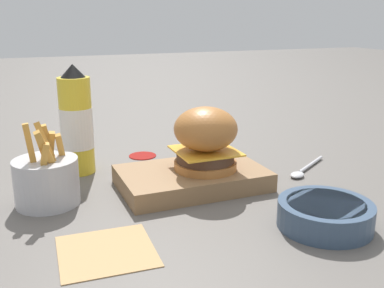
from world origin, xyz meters
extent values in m
plane|color=#5B5651|center=(0.00, 0.00, 0.00)|extent=(6.00, 6.00, 0.00)
cube|color=olive|center=(-0.03, -0.01, 0.02)|extent=(0.27, 0.17, 0.03)
cylinder|color=#AD6B33|center=(0.00, -0.02, 0.04)|extent=(0.12, 0.12, 0.02)
cylinder|color=#4C3323|center=(0.00, -0.02, 0.06)|extent=(0.11, 0.11, 0.02)
cube|color=gold|center=(0.00, -0.02, 0.07)|extent=(0.11, 0.11, 0.00)
ellipsoid|color=#AD6B33|center=(0.00, -0.02, 0.11)|extent=(0.12, 0.12, 0.08)
cylinder|color=yellow|center=(-0.21, 0.15, 0.10)|extent=(0.06, 0.06, 0.20)
cylinder|color=white|center=(-0.21, 0.15, 0.09)|extent=(0.07, 0.07, 0.08)
cone|color=black|center=(-0.21, 0.15, 0.21)|extent=(0.05, 0.05, 0.03)
cylinder|color=#B7B7BC|center=(-0.29, 0.01, 0.04)|extent=(0.11, 0.11, 0.08)
cube|color=gold|center=(-0.28, 0.00, 0.10)|extent=(0.04, 0.04, 0.10)
cube|color=gold|center=(-0.31, 0.00, 0.10)|extent=(0.02, 0.01, 0.10)
cube|color=gold|center=(-0.26, 0.02, 0.08)|extent=(0.02, 0.03, 0.07)
cube|color=gold|center=(-0.27, 0.02, 0.09)|extent=(0.03, 0.02, 0.09)
cube|color=gold|center=(-0.27, 0.02, 0.09)|extent=(0.02, 0.03, 0.08)
cube|color=gold|center=(-0.28, 0.01, 0.09)|extent=(0.03, 0.02, 0.08)
cube|color=gold|center=(-0.28, -0.02, 0.10)|extent=(0.04, 0.04, 0.09)
cube|color=gold|center=(-0.29, -0.02, 0.08)|extent=(0.02, 0.03, 0.07)
cylinder|color=#384C66|center=(0.10, -0.25, 0.02)|extent=(0.14, 0.14, 0.04)
cylinder|color=#669356|center=(0.10, -0.25, 0.04)|extent=(0.12, 0.12, 0.01)
cylinder|color=silver|center=(0.26, 0.00, 0.01)|extent=(0.11, 0.07, 0.01)
ellipsoid|color=silver|center=(0.19, -0.05, 0.01)|extent=(0.04, 0.04, 0.01)
cylinder|color=#9E140F|center=(-0.06, 0.21, 0.00)|extent=(0.06, 0.06, 0.00)
cube|color=tan|center=(-0.23, -0.20, 0.00)|extent=(0.14, 0.14, 0.00)
camera|label=1|loc=(-0.33, -0.75, 0.31)|focal=42.00mm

